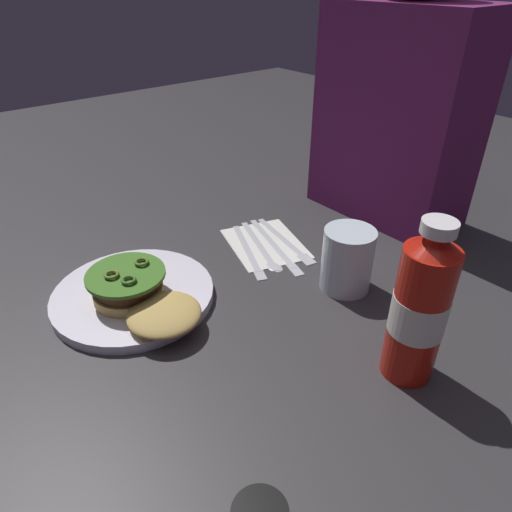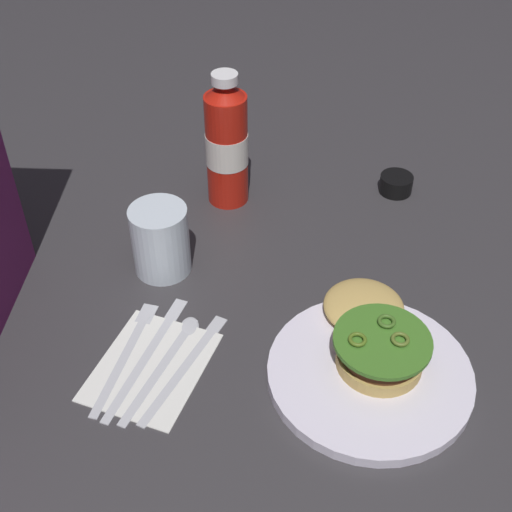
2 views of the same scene
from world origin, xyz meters
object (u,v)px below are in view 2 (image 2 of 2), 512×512
water_glass (161,240)px  butter_knife (189,359)px  dinner_plate (370,374)px  condiment_cup (396,184)px  fork_utensil (129,345)px  spoon_utensil (171,351)px  napkin (151,366)px  steak_knife (151,347)px  ketchup_bottle (227,145)px  burger_sandwich (374,334)px

water_glass → butter_knife: (-0.18, -0.06, -0.05)m
dinner_plate → condiment_cup: size_ratio=4.64×
dinner_plate → fork_utensil: size_ratio=1.32×
butter_knife → spoon_utensil: size_ratio=1.01×
spoon_utensil → fork_utensil: bearing=82.8°
water_glass → dinner_plate: bearing=-123.7°
napkin → spoon_utensil: (0.02, -0.02, 0.00)m
water_glass → steak_knife: water_glass is taller
spoon_utensil → ketchup_bottle: bearing=-7.7°
napkin → butter_knife: bearing=-76.8°
burger_sandwich → napkin: size_ratio=1.22×
ketchup_bottle → spoon_utensil: ketchup_bottle is taller
napkin → spoon_utensil: 0.03m
burger_sandwich → condiment_cup: burger_sandwich is taller
water_glass → condiment_cup: bearing=-59.8°
dinner_plate → burger_sandwich: 0.05m
ketchup_bottle → water_glass: size_ratio=2.12×
burger_sandwich → butter_knife: bearing=96.8°
ketchup_bottle → burger_sandwich: bearing=-147.1°
napkin → fork_utensil: fork_utensil is taller
dinner_plate → butter_knife: size_ratio=1.37×
napkin → butter_knife: (0.01, -0.05, 0.00)m
ketchup_bottle → dinner_plate: bearing=-150.9°
burger_sandwich → spoon_utensil: 0.26m
napkin → spoon_utensil: spoon_utensil is taller
burger_sandwich → ketchup_bottle: 0.40m
dinner_plate → condiment_cup: bearing=-10.4°
ketchup_bottle → butter_knife: size_ratio=1.20×
napkin → fork_utensil: (0.03, 0.03, 0.00)m
burger_sandwich → fork_utensil: bearing=91.5°
napkin → condiment_cup: bearing=-41.1°
dinner_plate → napkin: dinner_plate is taller
napkin → fork_utensil: bearing=47.5°
spoon_utensil → steak_knife: same height
spoon_utensil → burger_sandwich: bearing=-86.6°
condiment_cup → napkin: 0.54m
butter_knife → ketchup_bottle: bearing=-3.5°
water_glass → spoon_utensil: 0.18m
dinner_plate → steak_knife: 0.28m
burger_sandwich → napkin: burger_sandwich is taller
burger_sandwich → steak_knife: (-0.01, 0.29, -0.03)m
burger_sandwich → spoon_utensil: size_ratio=1.09×
burger_sandwich → steak_knife: bearing=91.9°
water_glass → butter_knife: 0.20m
dinner_plate → water_glass: (0.19, 0.29, 0.05)m
burger_sandwich → fork_utensil: (-0.01, 0.32, -0.03)m
dinner_plate → burger_sandwich: (0.04, -0.01, 0.03)m
dinner_plate → fork_utensil: (0.03, 0.31, -0.00)m
dinner_plate → steak_knife: size_ratio=1.19×
water_glass → napkin: water_glass is taller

